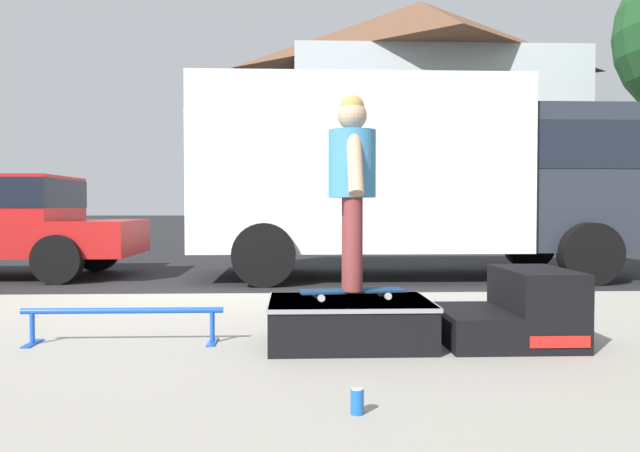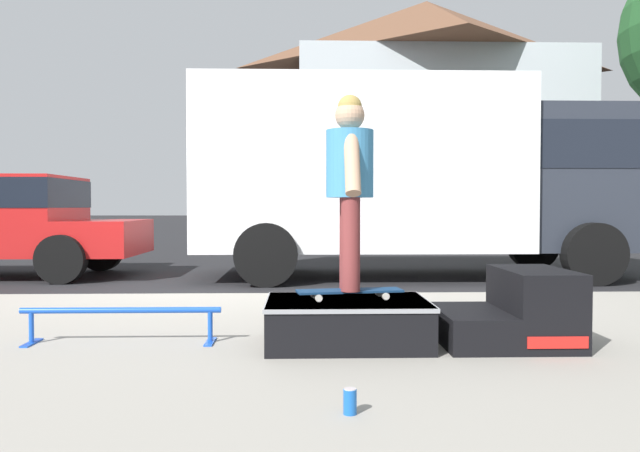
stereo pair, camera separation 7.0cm
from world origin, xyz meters
The scene contains 10 objects.
ground_plane centered at (0.00, 0.00, 0.00)m, with size 140.00×140.00×0.00m, color black.
sidewalk_slab centered at (0.00, -3.00, 0.06)m, with size 50.00×5.00×0.12m, color gray.
skate_box centered at (2.05, -3.23, 0.30)m, with size 1.18×0.86×0.33m.
kicker_ramp centered at (3.29, -3.23, 0.35)m, with size 0.94×0.85×0.55m.
grind_rail centered at (0.38, -3.13, 0.32)m, with size 1.47×0.28×0.27m.
skateboard centered at (2.07, -3.19, 0.51)m, with size 0.80×0.32×0.07m.
skater_kid centered at (2.07, -3.19, 1.36)m, with size 0.35×0.74×1.43m.
soda_can centered at (1.95, -4.76, 0.18)m, with size 0.07×0.07×0.13m.
box_truck centered at (3.58, 2.20, 1.70)m, with size 6.91×2.63×3.05m.
house_behind centered at (6.16, 14.34, 4.24)m, with size 9.54×8.23×8.40m.
Camera 1 is at (1.65, -7.75, 1.13)m, focal length 35.01 mm.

